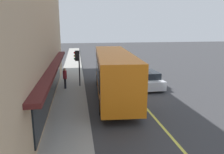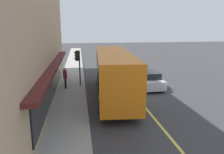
% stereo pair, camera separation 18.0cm
% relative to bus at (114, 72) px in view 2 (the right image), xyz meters
% --- Properties ---
extents(ground, '(120.00, 120.00, 0.00)m').
position_rel_bus_xyz_m(ground, '(-0.26, -1.75, -1.99)').
color(ground, '#38383A').
extents(sidewalk, '(80.00, 2.44, 0.15)m').
position_rel_bus_xyz_m(sidewalk, '(-0.26, 3.38, -1.91)').
color(sidewalk, '#9E9B93').
rests_on(sidewalk, ground).
extents(lane_centre_stripe, '(36.00, 0.16, 0.01)m').
position_rel_bus_xyz_m(lane_centre_stripe, '(-0.26, -1.75, -1.98)').
color(lane_centre_stripe, '#D8D14C').
rests_on(lane_centre_stripe, ground).
extents(bus, '(11.27, 3.25, 3.50)m').
position_rel_bus_xyz_m(bus, '(0.00, 0.00, 0.00)').
color(bus, orange).
rests_on(bus, ground).
extents(traffic_light, '(0.30, 0.52, 3.20)m').
position_rel_bus_xyz_m(traffic_light, '(3.14, 2.75, 0.55)').
color(traffic_light, '#2D2D33').
rests_on(traffic_light, sidewalk).
extents(car_silver, '(4.35, 1.95, 1.52)m').
position_rel_bus_xyz_m(car_silver, '(2.15, -3.48, -1.24)').
color(car_silver, '#B7BABF').
rests_on(car_silver, ground).
extents(pedestrian_mid_block, '(0.34, 0.34, 1.82)m').
position_rel_bus_xyz_m(pedestrian_mid_block, '(2.42, 3.86, -0.73)').
color(pedestrian_mid_block, black).
rests_on(pedestrian_mid_block, sidewalk).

